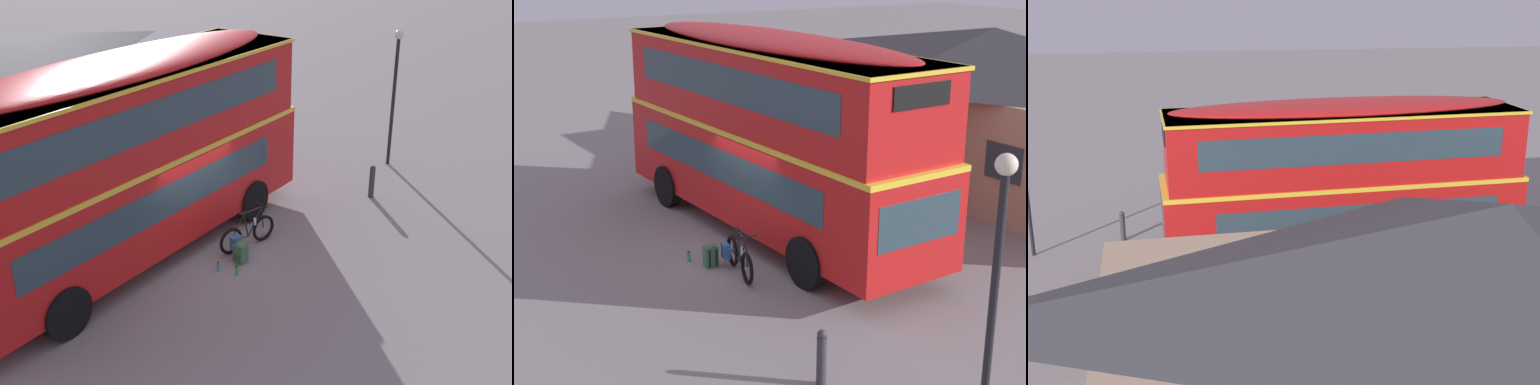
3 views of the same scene
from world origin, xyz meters
TOP-DOWN VIEW (x-y plane):
  - ground_plane at (0.00, 0.00)m, footprint 120.00×120.00m
  - double_decker_bus at (-0.96, 0.94)m, footprint 10.23×3.16m
  - touring_bicycle at (0.91, -0.92)m, footprint 1.70×0.51m
  - backpack_on_ground at (0.29, -1.25)m, footprint 0.31×0.30m
  - water_bottle_blue_sports at (-0.34, -1.11)m, footprint 0.07×0.07m
  - water_bottle_green_metal at (-0.21, -1.56)m, footprint 0.08×0.08m
  - street_lamp at (8.03, -0.97)m, footprint 0.28×0.28m
  - kerb_bollard at (5.45, -1.82)m, footprint 0.16×0.16m

SIDE VIEW (x-z plane):
  - ground_plane at x=0.00m, z-range 0.00..0.00m
  - water_bottle_green_metal at x=-0.21m, z-range -0.01..0.24m
  - water_bottle_blue_sports at x=-0.34m, z-range -0.01..0.24m
  - backpack_on_ground at x=0.29m, z-range 0.01..0.53m
  - touring_bicycle at x=0.91m, z-range -0.14..0.88m
  - kerb_bollard at x=5.45m, z-range 0.01..0.98m
  - double_decker_bus at x=-0.96m, z-range 0.25..5.04m
  - street_lamp at x=8.03m, z-range 0.53..4.81m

